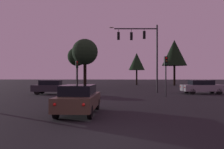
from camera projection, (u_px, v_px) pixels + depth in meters
ground_plane at (115, 90)px, 31.29m from camera, size 168.00×168.00×0.00m
traffic_signal_mast_arm at (143, 45)px, 26.27m from camera, size 5.67×0.46×7.92m
traffic_light_corner_left at (77, 70)px, 28.02m from camera, size 0.36×0.39×3.85m
traffic_light_corner_right at (166, 68)px, 21.10m from camera, size 0.34×0.37×3.80m
car_nearside_lane at (79, 99)px, 11.88m from camera, size 1.93×4.55×1.52m
car_crossing_left at (52, 87)px, 24.27m from camera, size 4.11×1.73×1.52m
car_crossing_right at (202, 87)px, 24.76m from camera, size 4.54×2.09×1.52m
tree_behind_sign at (137, 62)px, 47.86m from camera, size 3.41×3.41×6.81m
tree_left_far at (174, 53)px, 45.65m from camera, size 4.92×4.92×9.24m
tree_center_horizon at (85, 52)px, 35.63m from camera, size 4.08×4.08×7.80m
tree_right_cluster at (77, 57)px, 43.88m from camera, size 3.66×3.66×7.55m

